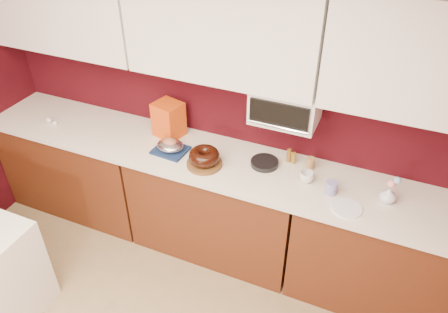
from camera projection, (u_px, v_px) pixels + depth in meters
wall_back at (232, 99)px, 3.27m from camera, size 4.00×0.02×2.50m
base_cabinet_left at (82, 167)px, 3.95m from camera, size 1.31×0.58×0.86m
base_cabinet_center at (217, 206)px, 3.52m from camera, size 1.31×0.58×0.86m
base_cabinet_right at (388, 256)px, 3.10m from camera, size 1.31×0.58×0.86m
countertop at (216, 161)px, 3.26m from camera, size 4.00×0.62×0.04m
upper_cabinet_left at (58, 3)px, 3.22m from camera, size 1.31×0.33×0.70m
upper_cabinet_center at (224, 27)px, 2.80m from camera, size 1.31×0.33×0.70m
toaster_oven at (286, 105)px, 2.95m from camera, size 0.45×0.30×0.25m
toaster_oven_door at (279, 116)px, 2.83m from camera, size 0.40×0.02×0.18m
toaster_oven_handle at (277, 127)px, 2.86m from camera, size 0.42×0.02×0.02m
cake_base at (204, 164)px, 3.18m from camera, size 0.32×0.32×0.02m
bundt_cake at (204, 156)px, 3.14m from camera, size 0.28×0.28×0.09m
navy_towel at (171, 150)px, 3.32m from camera, size 0.26×0.23×0.02m
foil_ham_nest at (170, 145)px, 3.30m from camera, size 0.26×0.25×0.08m
roasted_ham at (170, 143)px, 3.28m from camera, size 0.12×0.10×0.07m
pandoro_box at (169, 119)px, 3.44m from camera, size 0.25×0.23×0.28m
dark_pan at (265, 163)px, 3.18m from camera, size 0.23×0.23×0.04m
coffee_mug at (307, 176)px, 3.00m from camera, size 0.12×0.12×0.10m
blue_jar at (331, 188)px, 2.90m from camera, size 0.10×0.10×0.09m
flower_vase at (388, 194)px, 2.83m from camera, size 0.10×0.10×0.13m
flower_pink at (391, 184)px, 2.78m from camera, size 0.05×0.05×0.05m
flower_blue at (397, 181)px, 2.77m from camera, size 0.05×0.05×0.05m
china_plate at (347, 208)px, 2.80m from camera, size 0.25×0.25×0.01m
amber_bottle at (294, 158)px, 3.18m from camera, size 0.04×0.04×0.09m
paper_cup at (310, 163)px, 3.13m from camera, size 0.07×0.07×0.09m
egg_left at (55, 123)px, 3.63m from camera, size 0.05×0.04×0.04m
egg_right at (49, 120)px, 3.66m from camera, size 0.07×0.06×0.05m
amber_bottle_tall at (289, 156)px, 3.19m from camera, size 0.04×0.04×0.11m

